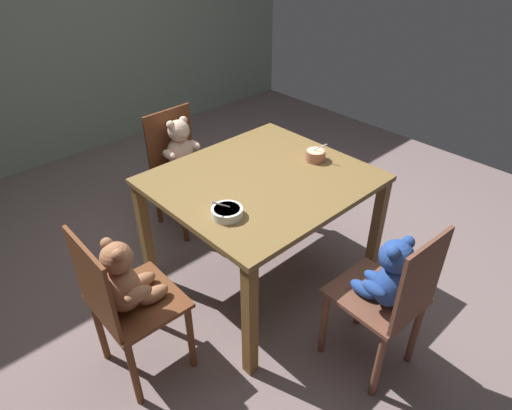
% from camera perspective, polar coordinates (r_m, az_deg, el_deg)
% --- Properties ---
extents(ground_plane, '(5.20, 5.20, 0.04)m').
position_cam_1_polar(ground_plane, '(2.97, 0.67, -9.48)').
color(ground_plane, slate).
extents(dining_table, '(1.14, 1.02, 0.76)m').
position_cam_1_polar(dining_table, '(2.56, 0.77, 1.68)').
color(dining_table, brown).
rests_on(dining_table, ground_plane).
extents(teddy_chair_far_center, '(0.43, 0.40, 0.85)m').
position_cam_1_polar(teddy_chair_far_center, '(3.23, -9.53, 6.37)').
color(teddy_chair_far_center, brown).
rests_on(teddy_chair_far_center, ground_plane).
extents(teddy_chair_near_left, '(0.39, 0.42, 0.89)m').
position_cam_1_polar(teddy_chair_near_left, '(2.17, -16.48, -10.34)').
color(teddy_chair_near_left, brown).
rests_on(teddy_chair_near_left, ground_plane).
extents(teddy_chair_near_front, '(0.39, 0.42, 0.90)m').
position_cam_1_polar(teddy_chair_near_front, '(2.19, 16.71, -9.82)').
color(teddy_chair_near_front, brown).
rests_on(teddy_chair_near_front, ground_plane).
extents(porridge_bowl_terracotta_near_right, '(0.12, 0.13, 0.12)m').
position_cam_1_polar(porridge_bowl_terracotta_near_right, '(2.70, 7.62, 6.39)').
color(porridge_bowl_terracotta_near_right, '#B06B51').
rests_on(porridge_bowl_terracotta_near_right, dining_table).
extents(porridge_bowl_white_near_left, '(0.17, 0.16, 0.12)m').
position_cam_1_polar(porridge_bowl_white_near_left, '(2.18, -3.74, -0.92)').
color(porridge_bowl_white_near_left, silver).
rests_on(porridge_bowl_white_near_left, dining_table).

